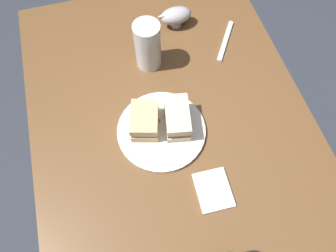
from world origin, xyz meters
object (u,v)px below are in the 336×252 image
at_px(gravy_boat, 175,16).
at_px(sandwich_half_right, 145,121).
at_px(napkin, 213,190).
at_px(pint_glass, 148,48).
at_px(plate, 162,132).
at_px(sandwich_half_left, 177,118).
at_px(fork, 225,41).

bearing_deg(gravy_boat, sandwich_half_right, 151.80).
height_order(sandwich_half_right, napkin, sandwich_half_right).
distance_m(pint_glass, napkin, 0.47).
relative_size(plate, gravy_boat, 2.12).
relative_size(plate, pint_glass, 1.58).
xyz_separation_m(sandwich_half_right, napkin, (-0.23, -0.13, -0.04)).
relative_size(gravy_boat, napkin, 1.10).
bearing_deg(pint_glass, sandwich_half_left, -174.79).
relative_size(sandwich_half_right, napkin, 1.10).
relative_size(sandwich_half_left, fork, 0.72).
bearing_deg(plate, gravy_boat, -21.40).
bearing_deg(sandwich_half_right, pint_glass, -16.45).
relative_size(napkin, fork, 0.61).
height_order(plate, gravy_boat, gravy_boat).
bearing_deg(napkin, sandwich_half_right, 29.52).
distance_m(sandwich_half_right, fork, 0.42).
bearing_deg(sandwich_half_right, gravy_boat, -28.20).
bearing_deg(sandwich_half_right, sandwich_half_left, -100.64).
bearing_deg(plate, napkin, -156.30).
xyz_separation_m(pint_glass, fork, (0.02, -0.27, -0.07)).
bearing_deg(fork, napkin, 9.74).
bearing_deg(plate, fork, -47.28).
distance_m(plate, pint_glass, 0.27).
distance_m(plate, sandwich_half_right, 0.06).
bearing_deg(gravy_boat, pint_glass, 136.51).
height_order(sandwich_half_left, pint_glass, pint_glass).
height_order(sandwich_half_right, gravy_boat, sandwich_half_right).
distance_m(sandwich_half_right, gravy_boat, 0.41).
xyz_separation_m(sandwich_half_left, fork, (0.26, -0.25, -0.04)).
height_order(gravy_boat, fork, gravy_boat).
distance_m(sandwich_half_right, napkin, 0.27).
height_order(plate, fork, plate).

